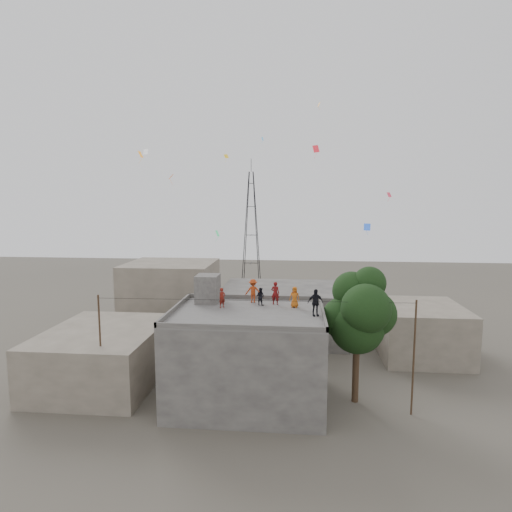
{
  "coord_description": "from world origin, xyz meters",
  "views": [
    {
      "loc": [
        3.15,
        -27.32,
        13.34
      ],
      "look_at": [
        0.38,
        1.85,
        9.62
      ],
      "focal_mm": 30.0,
      "sensor_mm": 36.0,
      "label": 1
    }
  ],
  "objects_px": {
    "transmission_tower": "(251,229)",
    "stair_head_box": "(208,289)",
    "tree": "(360,313)",
    "person_red_adult": "(275,293)",
    "person_dark_adult": "(315,303)"
  },
  "relations": [
    {
      "from": "tree",
      "to": "transmission_tower",
      "type": "bearing_deg",
      "value": 106.09
    },
    {
      "from": "transmission_tower",
      "to": "stair_head_box",
      "type": "bearing_deg",
      "value": -88.77
    },
    {
      "from": "stair_head_box",
      "to": "transmission_tower",
      "type": "distance_m",
      "value": 37.46
    },
    {
      "from": "stair_head_box",
      "to": "person_red_adult",
      "type": "bearing_deg",
      "value": -2.91
    },
    {
      "from": "tree",
      "to": "stair_head_box",
      "type": "bearing_deg",
      "value": 169.26
    },
    {
      "from": "person_red_adult",
      "to": "person_dark_adult",
      "type": "bearing_deg",
      "value": 143.48
    },
    {
      "from": "transmission_tower",
      "to": "person_dark_adult",
      "type": "distance_m",
      "value": 41.38
    },
    {
      "from": "person_dark_adult",
      "to": "stair_head_box",
      "type": "bearing_deg",
      "value": 140.73
    },
    {
      "from": "tree",
      "to": "person_red_adult",
      "type": "bearing_deg",
      "value": 162.77
    },
    {
      "from": "stair_head_box",
      "to": "tree",
      "type": "relative_size",
      "value": 0.22
    },
    {
      "from": "transmission_tower",
      "to": "person_red_adult",
      "type": "relative_size",
      "value": 12.22
    },
    {
      "from": "stair_head_box",
      "to": "transmission_tower",
      "type": "relative_size",
      "value": 0.1
    },
    {
      "from": "tree",
      "to": "person_red_adult",
      "type": "distance_m",
      "value": 5.98
    },
    {
      "from": "stair_head_box",
      "to": "person_red_adult",
      "type": "distance_m",
      "value": 4.92
    },
    {
      "from": "stair_head_box",
      "to": "tree",
      "type": "height_order",
      "value": "tree"
    }
  ]
}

